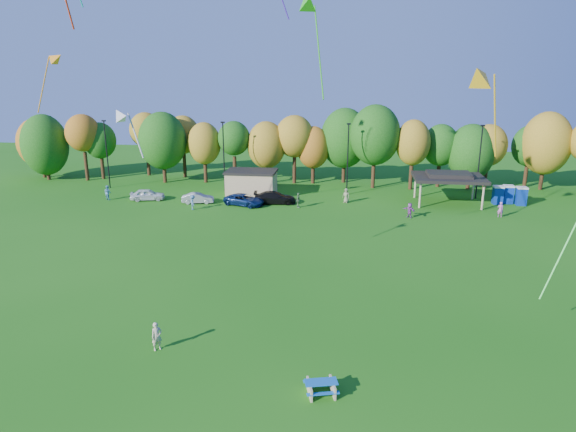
# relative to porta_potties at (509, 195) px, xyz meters

# --- Properties ---
(ground) EXTENTS (160.00, 160.00, 0.00)m
(ground) POSITION_rel_porta_potties_xyz_m (-21.25, -37.65, -1.10)
(ground) COLOR #19600F
(ground) RESTS_ON ground
(tree_line) EXTENTS (93.57, 10.55, 11.15)m
(tree_line) POSITION_rel_porta_potties_xyz_m (-22.27, 7.87, 4.82)
(tree_line) COLOR black
(tree_line) RESTS_ON ground
(lamp_posts) EXTENTS (64.50, 0.25, 9.09)m
(lamp_posts) POSITION_rel_porta_potties_xyz_m (-19.25, 2.35, 3.80)
(lamp_posts) COLOR black
(lamp_posts) RESTS_ON ground
(utility_building) EXTENTS (6.30, 4.30, 3.25)m
(utility_building) POSITION_rel_porta_potties_xyz_m (-31.25, 0.35, 0.54)
(utility_building) COLOR tan
(utility_building) RESTS_ON ground
(pavilion) EXTENTS (8.20, 6.20, 3.77)m
(pavilion) POSITION_rel_porta_potties_xyz_m (-7.25, -0.65, 2.13)
(pavilion) COLOR tan
(pavilion) RESTS_ON ground
(porta_potties) EXTENTS (3.75, 1.87, 2.18)m
(porta_potties) POSITION_rel_porta_potties_xyz_m (0.00, 0.00, 0.00)
(porta_potties) COLOR navy
(porta_potties) RESTS_ON ground
(picnic_table) EXTENTS (1.89, 1.69, 0.70)m
(picnic_table) POSITION_rel_porta_potties_xyz_m (-19.81, -40.16, -0.69)
(picnic_table) COLOR tan
(picnic_table) RESTS_ON ground
(kite_flyer) EXTENTS (0.73, 0.71, 1.68)m
(kite_flyer) POSITION_rel_porta_potties_xyz_m (-29.37, -37.16, -0.26)
(kite_flyer) COLOR #C3AF92
(kite_flyer) RESTS_ON ground
(car_a) EXTENTS (4.41, 2.68, 1.41)m
(car_a) POSITION_rel_porta_potties_xyz_m (-43.48, -3.66, -0.39)
(car_a) COLOR white
(car_a) RESTS_ON ground
(car_b) EXTENTS (3.96, 2.00, 1.24)m
(car_b) POSITION_rel_porta_potties_xyz_m (-36.91, -4.32, -0.48)
(car_b) COLOR #959499
(car_b) RESTS_ON ground
(car_c) EXTENTS (5.29, 3.70, 1.34)m
(car_c) POSITION_rel_porta_potties_xyz_m (-31.17, -4.61, -0.43)
(car_c) COLOR navy
(car_c) RESTS_ON ground
(car_d) EXTENTS (5.20, 2.56, 1.45)m
(car_d) POSITION_rel_porta_potties_xyz_m (-27.70, -3.27, -0.37)
(car_d) COLOR black
(car_d) RESTS_ON ground
(far_person_0) EXTENTS (0.47, 1.06, 1.78)m
(far_person_0) POSITION_rel_porta_potties_xyz_m (-24.74, -4.89, -0.21)
(far_person_0) COLOR #5A804E
(far_person_0) RESTS_ON ground
(far_person_1) EXTENTS (1.03, 0.90, 1.77)m
(far_person_1) POSITION_rel_porta_potties_xyz_m (-19.26, -1.83, -0.21)
(far_person_1) COLOR #7A7E56
(far_person_1) RESTS_ON ground
(far_person_2) EXTENTS (1.10, 1.01, 1.81)m
(far_person_2) POSITION_rel_porta_potties_xyz_m (-48.41, -4.03, -0.19)
(far_person_2) COLOR #528FB4
(far_person_2) RESTS_ON ground
(far_person_3) EXTENTS (1.45, 1.43, 1.66)m
(far_person_3) POSITION_rel_porta_potties_xyz_m (-12.33, -7.52, -0.27)
(far_person_3) COLOR #863B8F
(far_person_3) RESTS_ON ground
(far_person_4) EXTENTS (0.65, 0.44, 1.72)m
(far_person_4) POSITION_rel_porta_potties_xyz_m (-2.54, -6.07, -0.24)
(far_person_4) COLOR #BD59B3
(far_person_4) RESTS_ON ground
(far_person_5) EXTENTS (1.05, 1.27, 1.71)m
(far_person_5) POSITION_rel_porta_potties_xyz_m (-36.60, -7.28, -0.24)
(far_person_5) COLOR #426A91
(far_person_5) RESTS_ON ground
(kite_0) EXTENTS (2.27, 4.20, 7.37)m
(kite_0) POSITION_rel_porta_potties_xyz_m (-22.09, -25.15, 18.63)
(kite_0) COLOR #27A616
(kite_1) EXTENTS (2.10, 1.27, 3.37)m
(kite_1) POSITION_rel_porta_potties_xyz_m (-33.44, -30.69, 11.53)
(kite_1) COLOR #BDBDBD
(kite_5) EXTENTS (3.15, 1.17, 5.36)m
(kite_5) POSITION_rel_porta_potties_xyz_m (-44.04, -19.32, 15.22)
(kite_5) COLOR orange
(kite_14) EXTENTS (2.51, 3.33, 5.65)m
(kite_14) POSITION_rel_porta_potties_xyz_m (-11.50, -30.17, 13.99)
(kite_14) COLOR gold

